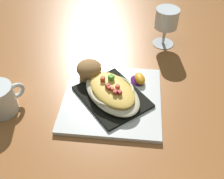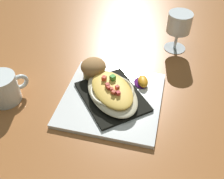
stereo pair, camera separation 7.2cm
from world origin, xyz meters
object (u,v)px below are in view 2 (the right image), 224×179
(square_plate, at_px, (112,99))
(gratin_dish, at_px, (112,91))
(coffee_mug, at_px, (4,90))
(muffin, at_px, (93,68))
(orange_garnish, at_px, (142,82))
(stemmed_glass, at_px, (179,25))

(square_plate, relative_size, gratin_dish, 1.17)
(coffee_mug, bearing_deg, muffin, -66.84)
(square_plate, bearing_deg, gratin_dish, 36.18)
(gratin_dish, bearing_deg, square_plate, -143.82)
(orange_garnish, bearing_deg, stemmed_glass, -29.69)
(coffee_mug, bearing_deg, gratin_dish, -87.32)
(coffee_mug, bearing_deg, square_plate, -87.32)
(stemmed_glass, bearing_deg, coffee_mug, 119.50)
(square_plate, xyz_separation_m, coffee_mug, (-0.01, 0.29, 0.03))
(orange_garnish, relative_size, stemmed_glass, 0.44)
(orange_garnish, bearing_deg, coffee_mug, 101.08)
(gratin_dish, bearing_deg, orange_garnish, -54.50)
(orange_garnish, xyz_separation_m, stemmed_glass, (0.20, -0.12, 0.07))
(square_plate, bearing_deg, coffee_mug, 92.68)
(square_plate, xyz_separation_m, stemmed_glass, (0.26, -0.20, 0.08))
(stemmed_glass, bearing_deg, square_plate, 142.84)
(square_plate, relative_size, orange_garnish, 4.67)
(coffee_mug, bearing_deg, orange_garnish, -78.92)
(square_plate, height_order, gratin_dish, gratin_dish)
(coffee_mug, xyz_separation_m, stemmed_glass, (0.28, -0.49, 0.05))
(gratin_dish, distance_m, orange_garnish, 0.10)
(gratin_dish, relative_size, stemmed_glass, 1.74)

